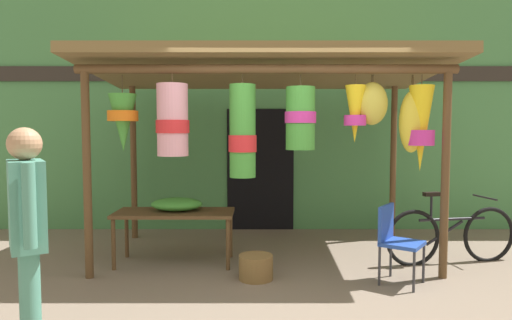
{
  "coord_description": "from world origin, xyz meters",
  "views": [
    {
      "loc": [
        -0.34,
        -4.9,
        1.65
      ],
      "look_at": [
        -0.32,
        1.21,
        1.24
      ],
      "focal_mm": 31.38,
      "sensor_mm": 36.0,
      "label": 1
    }
  ],
  "objects_px": {
    "flower_heap_on_table": "(176,204)",
    "wicker_basket_by_table": "(254,267)",
    "display_table": "(173,217)",
    "parked_bicycle": "(449,235)",
    "customer_foreground": "(25,226)",
    "folding_chair": "(393,237)"
  },
  "relations": [
    {
      "from": "display_table",
      "to": "wicker_basket_by_table",
      "type": "relative_size",
      "value": 3.83
    },
    {
      "from": "folding_chair",
      "to": "customer_foreground",
      "type": "bearing_deg",
      "value": -151.4
    },
    {
      "from": "display_table",
      "to": "flower_heap_on_table",
      "type": "relative_size",
      "value": 2.28
    },
    {
      "from": "flower_heap_on_table",
      "to": "parked_bicycle",
      "type": "relative_size",
      "value": 0.37
    },
    {
      "from": "display_table",
      "to": "wicker_basket_by_table",
      "type": "bearing_deg",
      "value": -30.77
    },
    {
      "from": "wicker_basket_by_table",
      "to": "parked_bicycle",
      "type": "distance_m",
      "value": 2.52
    },
    {
      "from": "flower_heap_on_table",
      "to": "folding_chair",
      "type": "relative_size",
      "value": 0.76
    },
    {
      "from": "folding_chair",
      "to": "customer_foreground",
      "type": "relative_size",
      "value": 0.5
    },
    {
      "from": "display_table",
      "to": "wicker_basket_by_table",
      "type": "height_order",
      "value": "display_table"
    },
    {
      "from": "display_table",
      "to": "folding_chair",
      "type": "bearing_deg",
      "value": -15.78
    },
    {
      "from": "display_table",
      "to": "wicker_basket_by_table",
      "type": "distance_m",
      "value": 1.25
    },
    {
      "from": "flower_heap_on_table",
      "to": "wicker_basket_by_table",
      "type": "height_order",
      "value": "flower_heap_on_table"
    },
    {
      "from": "display_table",
      "to": "parked_bicycle",
      "type": "bearing_deg",
      "value": 0.32
    },
    {
      "from": "wicker_basket_by_table",
      "to": "parked_bicycle",
      "type": "relative_size",
      "value": 0.22
    },
    {
      "from": "display_table",
      "to": "customer_foreground",
      "type": "xyz_separation_m",
      "value": [
        -0.58,
        -2.39,
        0.4
      ]
    },
    {
      "from": "flower_heap_on_table",
      "to": "parked_bicycle",
      "type": "distance_m",
      "value": 3.42
    },
    {
      "from": "display_table",
      "to": "flower_heap_on_table",
      "type": "height_order",
      "value": "flower_heap_on_table"
    },
    {
      "from": "flower_heap_on_table",
      "to": "parked_bicycle",
      "type": "bearing_deg",
      "value": -0.42
    },
    {
      "from": "display_table",
      "to": "wicker_basket_by_table",
      "type": "xyz_separation_m",
      "value": [
        1.01,
        -0.6,
        -0.45
      ]
    },
    {
      "from": "display_table",
      "to": "customer_foreground",
      "type": "distance_m",
      "value": 2.5
    },
    {
      "from": "wicker_basket_by_table",
      "to": "customer_foreground",
      "type": "distance_m",
      "value": 2.54
    },
    {
      "from": "wicker_basket_by_table",
      "to": "display_table",
      "type": "bearing_deg",
      "value": 149.23
    }
  ]
}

